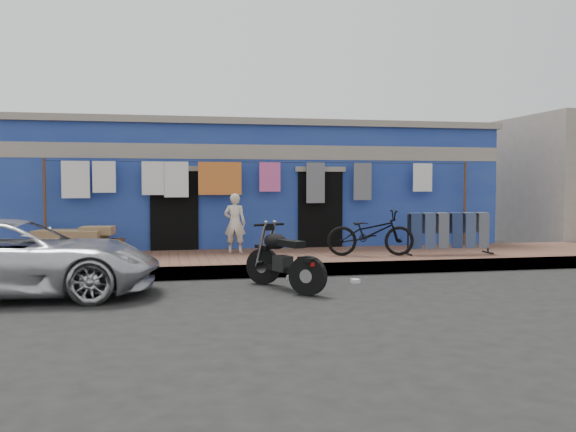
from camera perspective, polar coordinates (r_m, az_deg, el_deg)
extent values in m
plane|color=black|center=(10.34, 2.20, -6.95)|extent=(80.00, 80.00, 0.00)
cube|color=brown|center=(13.23, -0.86, -4.22)|extent=(28.00, 3.00, 0.25)
cube|color=gray|center=(11.82, 0.43, -5.08)|extent=(28.00, 0.10, 0.25)
cube|color=#1E3795|center=(17.07, -3.32, 2.37)|extent=(12.00, 5.00, 3.20)
cube|color=#9E9384|center=(14.68, -1.98, 5.98)|extent=(12.00, 0.14, 0.35)
cube|color=#9E9384|center=(17.14, -3.33, 8.00)|extent=(12.20, 5.20, 0.16)
cube|color=black|center=(14.40, -10.59, 0.02)|extent=(1.10, 0.10, 2.10)
cube|color=black|center=(14.87, 3.03, 0.16)|extent=(1.10, 0.10, 2.10)
cylinder|color=brown|center=(14.40, -21.80, 0.85)|extent=(0.06, 0.06, 2.10)
cylinder|color=brown|center=(15.97, 16.21, 1.14)|extent=(0.06, 0.06, 2.10)
cylinder|color=black|center=(14.36, -1.78, 5.05)|extent=(10.00, 0.01, 0.01)
cube|color=silver|center=(14.29, -19.26, 3.24)|extent=(0.60, 0.02, 0.82)
cube|color=silver|center=(14.22, -16.83, 3.53)|extent=(0.50, 0.02, 0.70)
cube|color=silver|center=(14.15, -12.51, 3.47)|extent=(0.50, 0.02, 0.76)
cube|color=silver|center=(14.15, -10.41, 3.38)|extent=(0.55, 0.02, 0.81)
cube|color=#CC4C26|center=(14.21, -6.38, 3.52)|extent=(1.00, 0.02, 0.76)
cube|color=#D75498|center=(14.36, -1.70, 3.68)|extent=(0.50, 0.02, 0.69)
cube|color=slate|center=(14.58, 2.60, 3.12)|extent=(0.45, 0.02, 0.97)
cube|color=slate|center=(14.91, 6.99, 3.22)|extent=(0.45, 0.02, 0.90)
cube|color=silver|center=(15.47, 12.48, 3.54)|extent=(0.50, 0.02, 0.70)
imported|color=silver|center=(10.56, -24.11, -3.51)|extent=(4.60, 2.21, 1.28)
imported|color=beige|center=(13.65, -5.00, -0.66)|extent=(0.55, 0.43, 1.33)
imported|color=black|center=(13.18, 7.73, -1.10)|extent=(1.93, 0.93, 1.20)
cube|color=silver|center=(11.47, 0.37, -5.76)|extent=(0.22, 0.20, 0.08)
cube|color=silver|center=(11.24, 1.76, -5.93)|extent=(0.20, 0.21, 0.08)
cube|color=silver|center=(11.14, 6.31, -6.07)|extent=(0.14, 0.17, 0.07)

